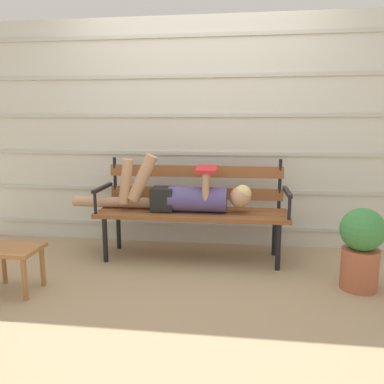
# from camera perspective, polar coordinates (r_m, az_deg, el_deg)

# --- Properties ---
(ground_plane) EXTENTS (12.00, 12.00, 0.00)m
(ground_plane) POSITION_cam_1_polar(r_m,az_deg,el_deg) (3.42, -0.42, -10.91)
(ground_plane) COLOR tan
(house_siding) EXTENTS (4.61, 0.08, 2.24)m
(house_siding) POSITION_cam_1_polar(r_m,az_deg,el_deg) (3.87, 0.94, 8.59)
(house_siding) COLOR beige
(house_siding) RESTS_ON ground
(park_bench) EXTENTS (1.72, 0.50, 0.90)m
(park_bench) POSITION_cam_1_polar(r_m,az_deg,el_deg) (3.52, 0.15, -1.91)
(park_bench) COLOR brown
(park_bench) RESTS_ON ground
(reclining_person) EXTENTS (1.67, 0.25, 0.53)m
(reclining_person) POSITION_cam_1_polar(r_m,az_deg,el_deg) (3.45, -1.51, -0.51)
(reclining_person) COLOR #514784
(footstool) EXTENTS (0.40, 0.31, 0.34)m
(footstool) POSITION_cam_1_polar(r_m,az_deg,el_deg) (3.13, -25.21, -8.63)
(footstool) COLOR #9E6638
(footstool) RESTS_ON ground
(potted_plant) EXTENTS (0.32, 0.32, 0.62)m
(potted_plant) POSITION_cam_1_polar(r_m,az_deg,el_deg) (3.13, 23.91, -7.32)
(potted_plant) COLOR #AD5B3D
(potted_plant) RESTS_ON ground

